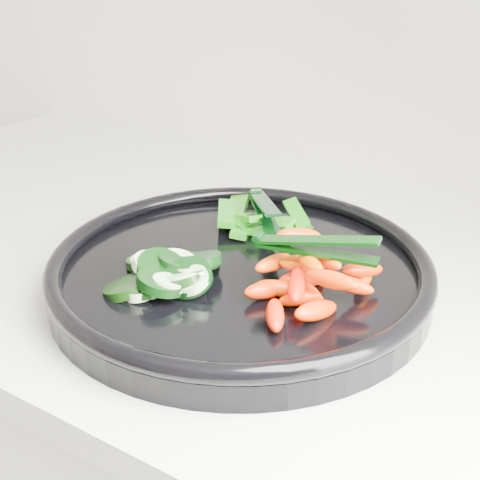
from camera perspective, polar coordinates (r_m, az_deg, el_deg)
The scene contains 6 objects.
veggie_tray at distance 0.65m, azimuth 0.00°, elevation -2.73°, with size 0.43×0.43×0.04m.
cucumber_pile at distance 0.63m, azimuth -6.31°, elevation -2.61°, with size 0.12×0.13×0.04m.
carrot_pile at distance 0.60m, azimuth 5.86°, elevation -3.36°, with size 0.12×0.15×0.05m.
pepper_pile at distance 0.74m, azimuth 1.36°, elevation 1.74°, with size 0.12×0.11×0.04m.
tong_carrot at distance 0.59m, azimuth 6.21°, elevation -0.48°, with size 0.11×0.04×0.02m.
tong_pepper at distance 0.73m, azimuth 2.03°, elevation 2.86°, with size 0.09×0.10×0.02m.
Camera 1 is at (-0.03, 1.14, 1.26)m, focal length 50.00 mm.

